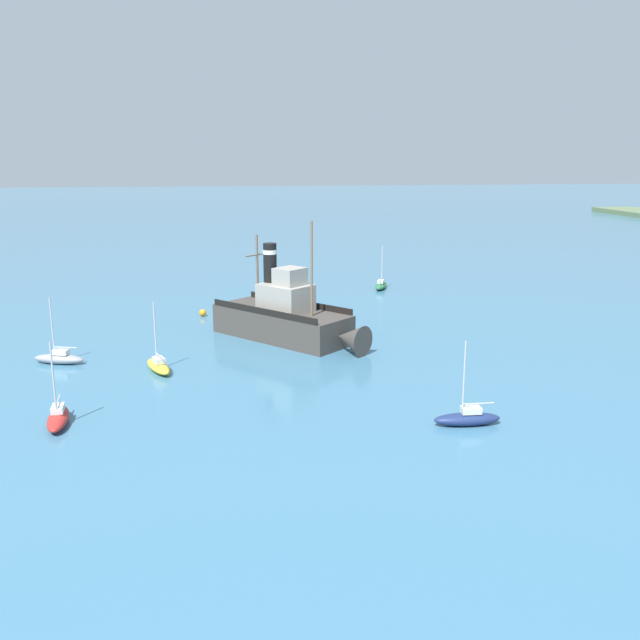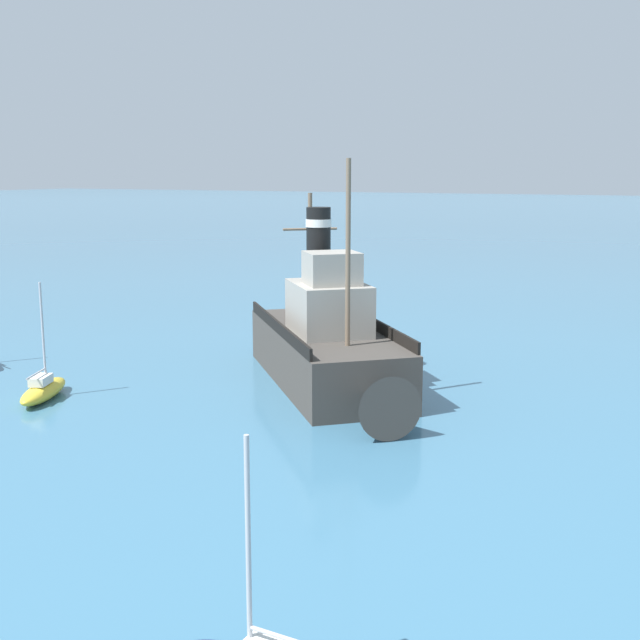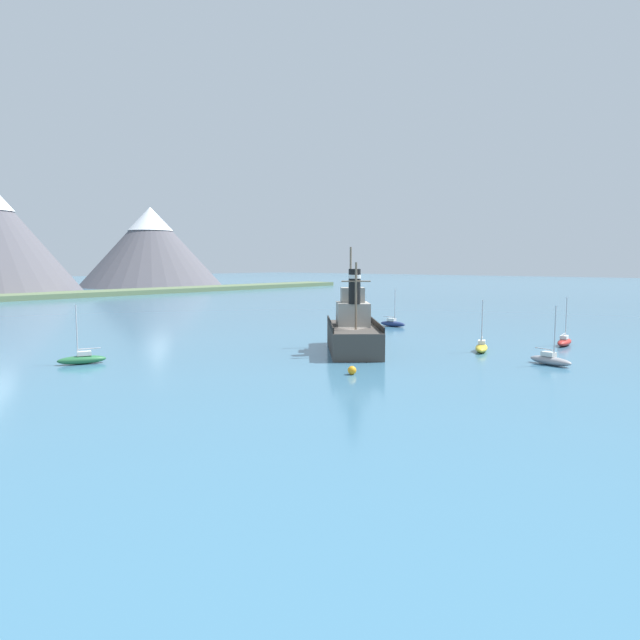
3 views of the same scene
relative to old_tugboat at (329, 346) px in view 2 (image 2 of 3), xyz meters
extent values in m
plane|color=teal|center=(-1.68, -1.04, -1.83)|extent=(600.00, 600.00, 0.00)
cube|color=#423D38|center=(-0.46, -0.41, -0.63)|extent=(11.90, 11.24, 2.40)
cone|color=#423D38|center=(4.93, 4.36, -0.63)|extent=(3.36, 3.35, 2.35)
cube|color=#9E998E|center=(-0.09, -0.08, 1.67)|extent=(4.98, 4.90, 2.20)
cube|color=#9E998E|center=(0.29, 0.26, 3.47)|extent=(2.96, 2.97, 1.40)
cylinder|color=black|center=(-1.36, -1.20, 4.37)|extent=(1.10, 1.10, 3.20)
cylinder|color=silver|center=(-1.36, -1.20, 5.27)|extent=(1.16, 1.16, 0.35)
cylinder|color=#75604C|center=(2.01, 1.78, 4.32)|extent=(0.20, 0.20, 7.50)
cylinder|color=#75604C|center=(-2.48, -2.20, 3.57)|extent=(0.20, 0.20, 6.00)
cylinder|color=#75604C|center=(-2.48, -2.20, 4.89)|extent=(1.81, 2.03, 0.12)
cube|color=black|center=(-1.89, 1.21, 0.82)|extent=(8.62, 7.64, 0.50)
cube|color=black|center=(0.97, -2.02, 0.82)|extent=(8.62, 7.64, 0.50)
cylinder|color=#B7B7BC|center=(19.74, 7.84, 0.97)|extent=(0.10, 0.10, 4.20)
cylinder|color=#B7B7BC|center=(19.78, 8.73, -0.58)|extent=(0.15, 1.80, 0.08)
ellipsoid|color=gold|center=(7.19, -9.80, -1.48)|extent=(3.94, 2.44, 0.70)
cube|color=silver|center=(7.38, -9.72, -0.95)|extent=(1.26, 1.00, 0.36)
cylinder|color=#B7B7BC|center=(6.92, -9.91, 0.97)|extent=(0.10, 0.10, 4.20)
cylinder|color=#B7B7BC|center=(7.75, -9.57, -0.58)|extent=(1.70, 0.75, 0.08)
sphere|color=orange|center=(-9.51, -7.04, -1.50)|extent=(0.66, 0.66, 0.66)
camera|label=1|loc=(53.68, -5.28, 12.82)|focal=38.00mm
camera|label=2|loc=(31.10, 14.85, 7.58)|focal=45.00mm
camera|label=3|loc=(-43.35, -32.25, 6.58)|focal=32.00mm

